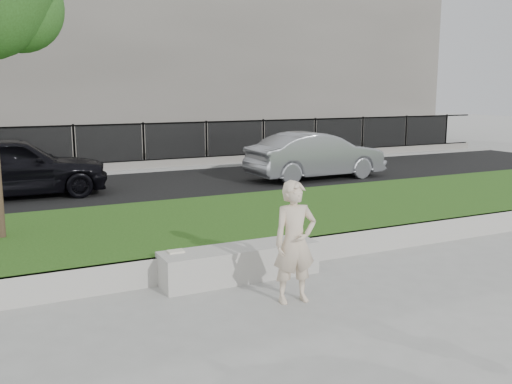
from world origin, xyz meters
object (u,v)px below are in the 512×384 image
man (295,242)px  car_silver (316,156)px  car_dark (12,167)px  stone_bench (240,263)px  book (176,251)px

man → car_silver: size_ratio=0.37×
car_dark → car_silver: car_dark is taller
stone_bench → man: man is taller
book → car_silver: 9.76m
stone_bench → car_silver: 9.27m
man → car_dark: (-2.74, 9.07, 0.02)m
book → car_dark: 7.99m
man → car_silver: man is taller
car_silver → man: bearing=144.3°
book → man: bearing=-45.6°
stone_bench → car_dark: car_dark is taller
man → car_silver: bearing=62.6°
stone_bench → car_silver: size_ratio=0.55×
car_dark → car_silver: 8.34m
man → car_silver: 10.00m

